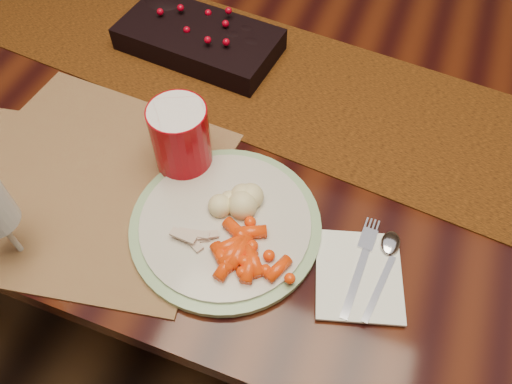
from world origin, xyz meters
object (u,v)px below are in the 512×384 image
at_px(baby_carrots, 255,254).
at_px(turkey_shreds, 193,240).
at_px(dinner_plate, 225,224).
at_px(red_cup, 181,139).
at_px(dining_table, 300,217).
at_px(napkin, 359,275).
at_px(centerpiece, 199,36).
at_px(placemat_main, 67,198).
at_px(mashed_potatoes, 233,196).

distance_m(baby_carrots, turkey_shreds, 0.09).
height_order(dinner_plate, red_cup, red_cup).
relative_size(dinner_plate, red_cup, 2.31).
distance_m(dining_table, baby_carrots, 0.53).
xyz_separation_m(dinner_plate, napkin, (0.21, -0.01, -0.01)).
bearing_deg(turkey_shreds, dinner_plate, 58.38).
height_order(dinner_plate, baby_carrots, baby_carrots).
bearing_deg(centerpiece, placemat_main, -96.85).
relative_size(mashed_potatoes, napkin, 0.56).
bearing_deg(mashed_potatoes, baby_carrots, -49.33).
distance_m(centerpiece, baby_carrots, 0.50).
bearing_deg(napkin, centerpiece, 121.83).
xyz_separation_m(centerpiece, mashed_potatoes, (0.21, -0.34, 0.01)).
height_order(baby_carrots, turkey_shreds, baby_carrots).
height_order(dinner_plate, mashed_potatoes, mashed_potatoes).
distance_m(placemat_main, mashed_potatoes, 0.27).
distance_m(baby_carrots, mashed_potatoes, 0.10).
height_order(dinner_plate, napkin, dinner_plate).
bearing_deg(baby_carrots, dining_table, 91.49).
distance_m(centerpiece, placemat_main, 0.42).
bearing_deg(dinner_plate, dining_table, 79.40).
xyz_separation_m(placemat_main, napkin, (0.47, 0.03, 0.00)).
bearing_deg(napkin, placemat_main, 167.47).
bearing_deg(dinner_plate, mashed_potatoes, 89.75).
bearing_deg(baby_carrots, placemat_main, 179.81).
xyz_separation_m(centerpiece, dinner_plate, (0.21, -0.37, -0.02)).
bearing_deg(turkey_shreds, placemat_main, 177.49).
bearing_deg(centerpiece, mashed_potatoes, -57.94).
height_order(mashed_potatoes, turkey_shreds, mashed_potatoes).
bearing_deg(centerpiece, turkey_shreds, -66.74).
xyz_separation_m(dinner_plate, red_cup, (-0.11, 0.09, 0.06)).
height_order(dining_table, napkin, napkin).
xyz_separation_m(dinner_plate, baby_carrots, (0.06, -0.04, 0.02)).
bearing_deg(red_cup, turkey_shreds, -60.12).
relative_size(dining_table, baby_carrots, 17.69).
bearing_deg(red_cup, napkin, -17.04).
xyz_separation_m(dining_table, mashed_potatoes, (-0.06, -0.26, 0.42)).
distance_m(dining_table, red_cup, 0.52).
height_order(turkey_shreds, red_cup, red_cup).
bearing_deg(turkey_shreds, dining_table, 76.04).
bearing_deg(turkey_shreds, red_cup, 119.88).
bearing_deg(dining_table, centerpiece, 163.98).
bearing_deg(baby_carrots, turkey_shreds, -174.53).
bearing_deg(dining_table, baby_carrots, -88.51).
xyz_separation_m(placemat_main, red_cup, (0.15, 0.13, 0.07)).
bearing_deg(centerpiece, dinner_plate, -60.37).
relative_size(mashed_potatoes, turkey_shreds, 1.24).
distance_m(centerpiece, napkin, 0.57).
relative_size(centerpiece, dinner_plate, 1.06).
xyz_separation_m(baby_carrots, red_cup, (-0.17, 0.13, 0.04)).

